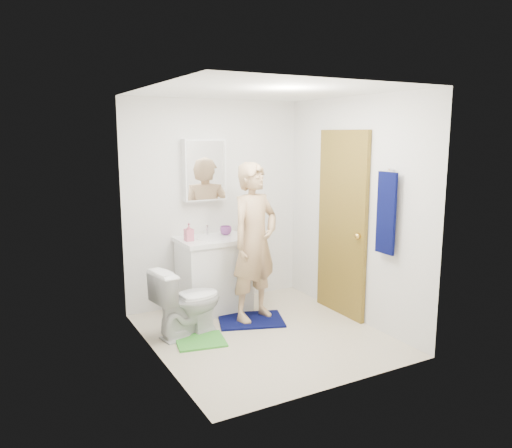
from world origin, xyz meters
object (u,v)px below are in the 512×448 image
Objects in this scene: medicine_cabinet at (204,170)px; soap_dispenser at (189,232)px; man at (254,242)px; towel at (386,213)px; toilet at (188,301)px; toothbrush_cup at (226,231)px; vanity_cabinet at (214,276)px.

medicine_cabinet reaches higher than soap_dispenser.
towel is at bearing -64.45° from man.
man is (0.56, -0.47, -0.08)m from soap_dispenser.
toilet is at bearing -124.35° from medicine_cabinet.
towel is at bearing -128.72° from toilet.
towel is 1.88m from toothbrush_cup.
man is at bearing -82.89° from toothbrush_cup.
toothbrush_cup reaches higher than vanity_cabinet.
towel is 2.14m from toilet.
medicine_cabinet is 3.56× the size of soap_dispenser.
medicine_cabinet reaches higher than toothbrush_cup.
medicine_cabinet is at bearing 90.00° from vanity_cabinet.
man reaches higher than soap_dispenser.
toilet is at bearing 166.08° from man.
vanity_cabinet is 0.76m from toilet.
medicine_cabinet is at bearing 39.64° from soap_dispenser.
man is (0.26, -0.72, -0.73)m from medicine_cabinet.
soap_dispenser is 0.12× the size of man.
vanity_cabinet is at bearing -159.15° from toothbrush_cup.
toilet is (-0.53, -0.54, -0.04)m from vanity_cabinet.
vanity_cabinet is 0.47× the size of man.
man is (0.79, 0.05, 0.51)m from toilet.
man is (-0.92, 0.99, -0.38)m from towel.
soap_dispenser is at bearing -140.36° from medicine_cabinet.
medicine_cabinet is 5.23× the size of toothbrush_cup.
towel is at bearing -51.53° from vanity_cabinet.
soap_dispenser is (-1.48, 1.46, -0.30)m from towel.
soap_dispenser is (0.23, 0.52, 0.59)m from toilet.
soap_dispenser is (-0.30, -0.02, 0.55)m from vanity_cabinet.
toothbrush_cup is at bearing -38.72° from medicine_cabinet.
toothbrush_cup is (0.19, -0.15, -0.70)m from medicine_cabinet.
vanity_cabinet is 1.14× the size of medicine_cabinet.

